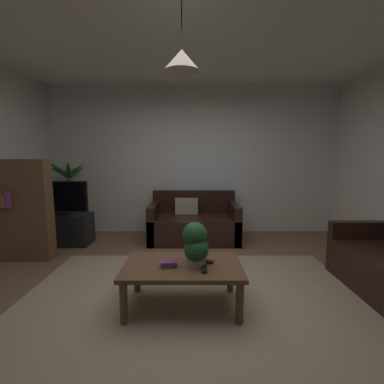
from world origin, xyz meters
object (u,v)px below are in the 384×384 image
at_px(couch_under_window, 193,224).
at_px(book_on_table_0, 167,266).
at_px(potted_plant_on_table, 195,244).
at_px(potted_palm_corner, 68,202).
at_px(tv_stand, 62,229).
at_px(coffee_table, 182,270).
at_px(bookshelf_corner, 23,210).
at_px(remote_on_table_0, 204,269).
at_px(remote_on_table_1, 205,261).
at_px(pendant_lamp, 181,60).
at_px(book_on_table_1, 168,262).
at_px(tv, 59,198).

height_order(couch_under_window, book_on_table_0, couch_under_window).
relative_size(potted_plant_on_table, potted_palm_corner, 0.28).
height_order(potted_plant_on_table, tv_stand, potted_plant_on_table).
distance_m(couch_under_window, potted_plant_on_table, 2.15).
relative_size(coffee_table, bookshelf_corner, 0.79).
bearing_deg(couch_under_window, book_on_table_0, -96.88).
xyz_separation_m(potted_plant_on_table, bookshelf_corner, (-2.35, 1.21, 0.07)).
relative_size(tv_stand, potted_palm_corner, 0.62).
bearing_deg(coffee_table, potted_palm_corner, 132.37).
relative_size(remote_on_table_0, bookshelf_corner, 0.11).
relative_size(remote_on_table_1, tv_stand, 0.18).
bearing_deg(couch_under_window, potted_plant_on_table, -89.89).
bearing_deg(pendant_lamp, bookshelf_corner, 151.85).
bearing_deg(remote_on_table_1, remote_on_table_0, -149.43).
xyz_separation_m(coffee_table, potted_plant_on_table, (0.13, -0.02, 0.27)).
distance_m(book_on_table_0, book_on_table_1, 0.03).
xyz_separation_m(couch_under_window, remote_on_table_0, (0.08, -2.23, 0.16)).
bearing_deg(tv_stand, potted_plant_on_table, -40.84).
height_order(remote_on_table_1, tv, tv).
relative_size(book_on_table_0, remote_on_table_0, 0.71).
height_order(tv_stand, bookshelf_corner, bookshelf_corner).
relative_size(couch_under_window, bookshelf_corner, 1.07).
bearing_deg(potted_palm_corner, book_on_table_0, -50.27).
height_order(tv_stand, tv, tv).
height_order(book_on_table_1, pendant_lamp, pendant_lamp).
bearing_deg(book_on_table_1, remote_on_table_1, 17.30).
height_order(tv, potted_palm_corner, potted_palm_corner).
xyz_separation_m(tv, bookshelf_corner, (-0.18, -0.64, -0.08)).
bearing_deg(tv_stand, tv, -90.00).
bearing_deg(tv, remote_on_table_1, -38.15).
bearing_deg(remote_on_table_1, potted_plant_on_table, 165.99).
height_order(couch_under_window, tv, tv).
relative_size(couch_under_window, book_on_table_1, 10.26).
distance_m(potted_plant_on_table, potted_palm_corner, 3.28).
xyz_separation_m(tv_stand, bookshelf_corner, (-0.18, -0.66, 0.45)).
height_order(book_on_table_0, tv, tv).
xyz_separation_m(book_on_table_0, pendant_lamp, (0.14, 0.06, 1.82)).
height_order(coffee_table, remote_on_table_0, remote_on_table_0).
bearing_deg(tv_stand, remote_on_table_0, -41.47).
bearing_deg(book_on_table_0, tv, 135.21).
height_order(remote_on_table_1, potted_palm_corner, potted_palm_corner).
bearing_deg(book_on_table_0, potted_palm_corner, 129.73).
bearing_deg(pendant_lamp, remote_on_table_1, 13.65).
bearing_deg(book_on_table_1, bookshelf_corner, 149.33).
height_order(book_on_table_0, tv_stand, tv_stand).
relative_size(potted_plant_on_table, tv, 0.47).
height_order(potted_plant_on_table, potted_palm_corner, potted_palm_corner).
distance_m(book_on_table_1, remote_on_table_1, 0.36).
xyz_separation_m(remote_on_table_0, tv, (-2.24, 1.96, 0.35)).
bearing_deg(bookshelf_corner, tv, 73.79).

